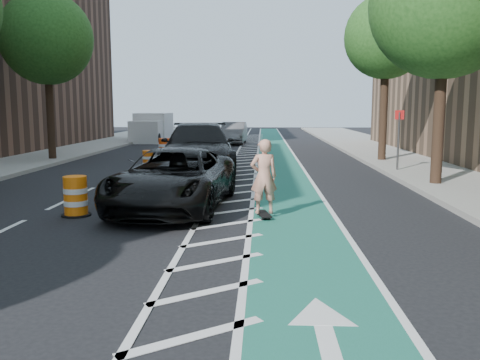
# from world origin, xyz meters

# --- Properties ---
(ground) EXTENTS (120.00, 120.00, 0.00)m
(ground) POSITION_xyz_m (0.00, 0.00, 0.00)
(ground) COLOR black
(ground) RESTS_ON ground
(bike_lane) EXTENTS (2.00, 90.00, 0.01)m
(bike_lane) POSITION_xyz_m (3.00, 10.00, 0.01)
(bike_lane) COLOR #1A5D44
(bike_lane) RESTS_ON ground
(buffer_strip) EXTENTS (1.40, 90.00, 0.01)m
(buffer_strip) POSITION_xyz_m (1.50, 10.00, 0.01)
(buffer_strip) COLOR silver
(buffer_strip) RESTS_ON ground
(sidewalk_right) EXTENTS (5.00, 90.00, 0.15)m
(sidewalk_right) POSITION_xyz_m (9.50, 10.00, 0.07)
(sidewalk_right) COLOR gray
(sidewalk_right) RESTS_ON ground
(curb_right) EXTENTS (0.12, 90.00, 0.16)m
(curb_right) POSITION_xyz_m (7.05, 10.00, 0.08)
(curb_right) COLOR gray
(curb_right) RESTS_ON ground
(curb_left) EXTENTS (0.12, 90.00, 0.16)m
(curb_left) POSITION_xyz_m (-7.05, 10.00, 0.08)
(curb_left) COLOR gray
(curb_left) RESTS_ON ground
(tree_r_c) EXTENTS (4.20, 4.20, 7.90)m
(tree_r_c) POSITION_xyz_m (7.90, 8.00, 5.77)
(tree_r_c) COLOR #382619
(tree_r_c) RESTS_ON ground
(tree_r_d) EXTENTS (4.20, 4.20, 7.90)m
(tree_r_d) POSITION_xyz_m (7.90, 16.00, 5.77)
(tree_r_d) COLOR #382619
(tree_r_d) RESTS_ON ground
(tree_l_d) EXTENTS (4.20, 4.20, 7.90)m
(tree_l_d) POSITION_xyz_m (-7.90, 16.00, 5.77)
(tree_l_d) COLOR #382619
(tree_l_d) RESTS_ON ground
(sign_post) EXTENTS (0.35, 0.08, 2.47)m
(sign_post) POSITION_xyz_m (7.60, 12.00, 1.35)
(sign_post) COLOR #4C4C4C
(sign_post) RESTS_ON ground
(skateboard) EXTENTS (0.39, 0.87, 0.11)m
(skateboard) POSITION_xyz_m (2.30, 3.55, 0.09)
(skateboard) COLOR black
(skateboard) RESTS_ON ground
(skateboarder) EXTENTS (0.70, 0.53, 1.75)m
(skateboarder) POSITION_xyz_m (2.30, 3.55, 0.99)
(skateboarder) COLOR tan
(skateboarder) RESTS_ON skateboard
(suv_near) EXTENTS (3.00, 5.74, 1.54)m
(suv_near) POSITION_xyz_m (0.00, 4.60, 0.77)
(suv_near) COLOR black
(suv_near) RESTS_ON ground
(suv_far) EXTENTS (3.45, 7.07, 1.98)m
(suv_far) POSITION_xyz_m (-0.25, 11.60, 0.99)
(suv_far) COLOR black
(suv_far) RESTS_ON ground
(car_silver) EXTENTS (1.99, 4.19, 1.38)m
(car_silver) POSITION_xyz_m (-2.61, 23.89, 0.69)
(car_silver) COLOR gray
(car_silver) RESTS_ON ground
(car_grey) EXTENTS (1.83, 4.80, 1.56)m
(car_grey) POSITION_xyz_m (0.19, 28.28, 0.78)
(car_grey) COLOR slate
(car_grey) RESTS_ON ground
(box_truck) EXTENTS (2.45, 5.24, 2.17)m
(box_truck) POSITION_xyz_m (-6.19, 30.36, 1.00)
(box_truck) COLOR silver
(box_truck) RESTS_ON ground
(barrel_a) EXTENTS (0.70, 0.70, 0.96)m
(barrel_a) POSITION_xyz_m (-2.20, 3.58, 0.45)
(barrel_a) COLOR orange
(barrel_a) RESTS_ON ground
(barrel_b) EXTENTS (0.61, 0.61, 0.83)m
(barrel_b) POSITION_xyz_m (-2.44, 12.49, 0.39)
(barrel_b) COLOR orange
(barrel_b) RESTS_ON ground
(barrel_c) EXTENTS (0.75, 0.75, 1.02)m
(barrel_c) POSITION_xyz_m (-2.80, 17.76, 0.48)
(barrel_c) COLOR #FF4A0D
(barrel_c) RESTS_ON ground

